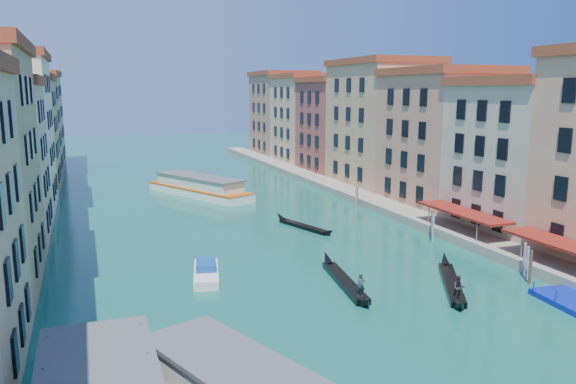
% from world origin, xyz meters
% --- Properties ---
extents(right_bank_palazzos, '(12.80, 128.40, 21.00)m').
position_xyz_m(right_bank_palazzos, '(30.00, 65.00, 9.75)').
color(right_bank_palazzos, '#A8503F').
rests_on(right_bank_palazzos, ground).
extents(quay, '(4.00, 140.00, 1.00)m').
position_xyz_m(quay, '(22.00, 65.00, 0.50)').
color(quay, gray).
rests_on(quay, ground).
extents(mooring_poles_right, '(1.44, 54.24, 3.20)m').
position_xyz_m(mooring_poles_right, '(19.10, 28.80, 1.30)').
color(mooring_poles_right, '#502E1B').
rests_on(mooring_poles_right, ground).
extents(vaporetto_far, '(13.27, 20.47, 3.05)m').
position_xyz_m(vaporetto_far, '(0.38, 74.47, 1.37)').
color(vaporetto_far, white).
rests_on(vaporetto_far, ground).
extents(gondola_fore, '(2.78, 12.72, 2.54)m').
position_xyz_m(gondola_fore, '(3.82, 30.12, 0.43)').
color(gondola_fore, black).
rests_on(gondola_fore, ground).
extents(gondola_right, '(7.17, 11.61, 2.56)m').
position_xyz_m(gondola_right, '(11.79, 26.42, 0.49)').
color(gondola_right, black).
rests_on(gondola_right, ground).
extents(gondola_far, '(4.06, 10.55, 1.53)m').
position_xyz_m(gondola_far, '(7.74, 49.61, 0.31)').
color(gondola_far, black).
rests_on(gondola_far, ground).
extents(motorboat_mid, '(3.36, 6.87, 1.36)m').
position_xyz_m(motorboat_mid, '(-6.67, 35.80, 0.53)').
color(motorboat_mid, white).
rests_on(motorboat_mid, ground).
extents(motorboat_far, '(3.59, 7.25, 1.44)m').
position_xyz_m(motorboat_far, '(6.19, 81.46, 0.56)').
color(motorboat_far, white).
rests_on(motorboat_far, ground).
extents(blue_dock, '(4.04, 5.69, 0.45)m').
position_xyz_m(blue_dock, '(18.24, 20.33, 0.23)').
color(blue_dock, '#0D20A9').
rests_on(blue_dock, ground).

